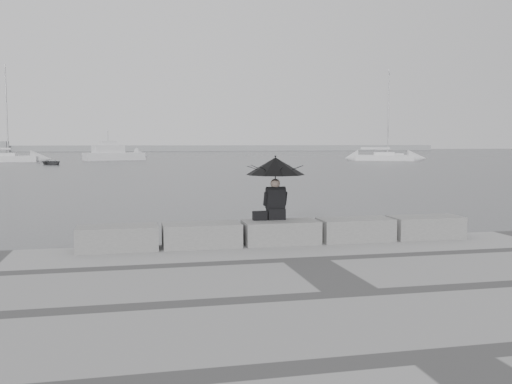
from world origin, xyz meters
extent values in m
plane|color=#414345|center=(0.00, 0.00, 0.00)|extent=(360.00, 360.00, 0.00)
cube|color=gray|center=(0.00, -7.00, 0.25)|extent=(34.00, 14.00, 0.50)
cube|color=slate|center=(-3.40, -0.45, 0.75)|extent=(1.60, 0.80, 0.50)
cube|color=slate|center=(-1.70, -0.45, 0.75)|extent=(1.60, 0.80, 0.50)
cube|color=slate|center=(0.00, -0.45, 0.75)|extent=(1.60, 0.80, 0.50)
cube|color=slate|center=(1.70, -0.45, 0.75)|extent=(1.60, 0.80, 0.50)
cube|color=slate|center=(3.40, -0.45, 0.75)|extent=(1.60, 0.80, 0.50)
sphere|color=#726056|center=(-0.05, -0.15, 1.78)|extent=(0.21, 0.21, 0.21)
cylinder|color=black|center=(-0.05, -0.16, 1.85)|extent=(0.02, 0.02, 1.00)
cone|color=black|center=(-0.05, -0.16, 2.16)|extent=(1.29, 1.29, 0.38)
sphere|color=black|center=(-0.05, -0.16, 2.37)|extent=(0.04, 0.04, 0.04)
cube|color=black|center=(-0.41, -0.25, 1.10)|extent=(0.30, 0.17, 0.19)
cube|color=gray|center=(0.00, 155.00, 0.80)|extent=(180.00, 6.00, 1.60)
cube|color=silver|center=(-19.42, 69.32, 0.35)|extent=(8.33, 2.71, 0.90)
cube|color=silver|center=(-19.42, 69.32, 0.95)|extent=(2.94, 1.71, 0.50)
cylinder|color=#9A9A9D|center=(-19.42, 69.32, 6.80)|extent=(0.16, 0.16, 12.00)
cylinder|color=#9A9A9D|center=(-19.42, 69.32, 1.60)|extent=(4.64, 0.28, 0.10)
cube|color=silver|center=(32.28, 63.26, 0.35)|extent=(8.44, 5.10, 0.90)
cube|color=silver|center=(32.28, 63.26, 0.95)|extent=(3.22, 2.50, 0.50)
cylinder|color=#9A9A9D|center=(32.28, 63.26, 6.80)|extent=(0.16, 0.16, 12.00)
cylinder|color=#9A9A9D|center=(32.28, 63.26, 1.60)|extent=(4.31, 1.70, 0.10)
cube|color=silver|center=(-5.29, 72.84, 0.50)|extent=(8.90, 5.47, 1.20)
cube|color=silver|center=(-5.29, 72.84, 1.60)|extent=(4.72, 3.49, 1.20)
cube|color=silver|center=(-5.29, 72.84, 2.50)|extent=(2.53, 2.22, 0.60)
cylinder|color=#9A9A9D|center=(-5.29, 72.84, 3.60)|extent=(0.08, 0.08, 1.60)
cube|color=black|center=(35.43, 63.88, 0.25)|extent=(4.57, 1.93, 0.70)
cube|color=silver|center=(35.43, 63.88, 0.75)|extent=(1.42, 1.30, 0.50)
imported|color=slate|center=(-11.98, 58.04, 0.28)|extent=(3.53, 3.15, 0.57)
camera|label=1|loc=(-3.13, -12.11, 2.69)|focal=40.00mm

